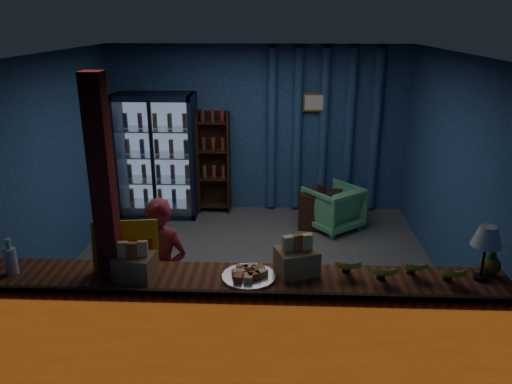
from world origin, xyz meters
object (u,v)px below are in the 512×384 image
pastry_tray (249,275)px  table_lamp (487,238)px  green_chair (333,208)px  shopkeeper (162,272)px

pastry_tray → table_lamp: (1.88, 0.05, 0.34)m
green_chair → pastry_tray: (-1.05, -3.27, 0.65)m
shopkeeper → pastry_tray: size_ratio=3.20×
shopkeeper → table_lamp: bearing=3.9°
green_chair → pastry_tray: pastry_tray is taller
green_chair → table_lamp: bearing=65.8°
shopkeeper → pastry_tray: (0.85, -0.51, 0.26)m
green_chair → pastry_tray: bearing=33.5°
shopkeeper → green_chair: bearing=68.9°
green_chair → table_lamp: size_ratio=1.52×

